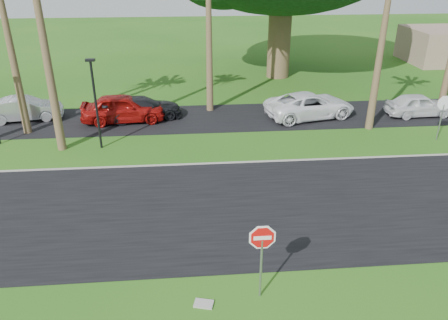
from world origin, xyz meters
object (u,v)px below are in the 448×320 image
car_red (123,108)px  car_minivan (310,105)px  stop_sign_near (262,247)px  car_silver (25,109)px  stop_sign_far (443,109)px  car_dark (143,108)px  car_pickup (419,105)px

car_red → car_minivan: size_ratio=0.90×
stop_sign_near → car_red: 16.42m
car_minivan → car_silver: bearing=73.6°
stop_sign_far → car_silver: 23.79m
car_red → car_dark: bearing=-77.8°
stop_sign_near → car_pickup: bearing=50.3°
car_red → stop_sign_near: bearing=-164.1°
stop_sign_near → car_minivan: bearing=69.9°
stop_sign_far → car_dark: stop_sign_far is taller
car_red → car_pickup: bearing=-96.3°
stop_sign_far → car_silver: stop_sign_far is taller
car_silver → stop_sign_near: bearing=-153.4°
car_red → car_minivan: (11.28, -0.23, -0.07)m
car_red → car_minivan: bearing=-95.8°
stop_sign_near → stop_sign_far: (11.50, 11.00, 0.00)m
stop_sign_far → car_silver: (-23.21, 5.11, -1.07)m
car_silver → car_red: bearing=-106.7°
car_dark → car_minivan: car_minivan is taller
car_silver → car_minivan: 17.27m
car_red → car_dark: car_red is taller
car_dark → stop_sign_near: bearing=-175.9°
car_silver → car_minivan: size_ratio=0.78×
car_red → car_silver: bearing=78.1°
stop_sign_far → car_dark: bearing=-16.1°
stop_sign_near → car_dark: 16.39m
stop_sign_near → car_minivan: stop_sign_near is taller
stop_sign_far → car_minivan: (-5.97, 4.12, -1.01)m
car_dark → car_pickup: (16.98, -0.86, 0.01)m
stop_sign_near → stop_sign_far: bearing=43.7°
car_minivan → car_pickup: size_ratio=1.36×
car_silver → car_pickup: (24.03, -1.29, -0.02)m
stop_sign_near → car_dark: size_ratio=0.56×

